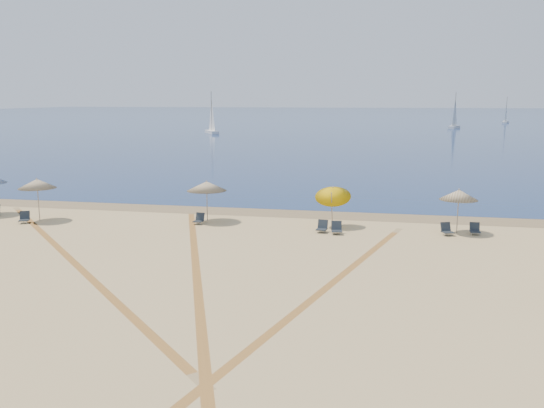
# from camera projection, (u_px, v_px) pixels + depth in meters

# --- Properties ---
(ocean) EXTENTS (500.00, 500.00, 0.00)m
(ocean) POSITION_uv_depth(u_px,v_px,m) (370.00, 116.00, 230.55)
(ocean) COLOR #0C2151
(ocean) RESTS_ON ground
(wet_sand) EXTENTS (500.00, 500.00, 0.00)m
(wet_sand) POSITION_uv_depth(u_px,v_px,m) (284.00, 213.00, 36.67)
(wet_sand) COLOR olive
(wet_sand) RESTS_ON ground
(umbrella_1) EXTENTS (2.20, 2.20, 2.57)m
(umbrella_1) POSITION_uv_depth(u_px,v_px,m) (37.00, 184.00, 33.99)
(umbrella_1) COLOR gray
(umbrella_1) RESTS_ON ground
(umbrella_2) EXTENTS (2.35, 2.35, 2.46)m
(umbrella_2) POSITION_uv_depth(u_px,v_px,m) (207.00, 186.00, 33.77)
(umbrella_2) COLOR gray
(umbrella_2) RESTS_ON ground
(umbrella_3) EXTENTS (2.03, 2.08, 2.68)m
(umbrella_3) POSITION_uv_depth(u_px,v_px,m) (333.00, 192.00, 32.30)
(umbrella_3) COLOR gray
(umbrella_3) RESTS_ON ground
(umbrella_4) EXTENTS (2.04, 2.04, 2.44)m
(umbrella_4) POSITION_uv_depth(u_px,v_px,m) (459.00, 195.00, 30.89)
(umbrella_4) COLOR gray
(umbrella_4) RESTS_ON ground
(chair_2) EXTENTS (0.78, 0.83, 0.67)m
(chair_2) POSITION_uv_depth(u_px,v_px,m) (24.00, 218.00, 33.71)
(chair_2) COLOR black
(chair_2) RESTS_ON ground
(chair_3) EXTENTS (0.59, 0.67, 0.64)m
(chair_3) POSITION_uv_depth(u_px,v_px,m) (199.00, 219.00, 33.43)
(chair_3) COLOR black
(chair_3) RESTS_ON ground
(chair_4) EXTENTS (0.63, 0.71, 0.67)m
(chair_4) POSITION_uv_depth(u_px,v_px,m) (322.00, 227.00, 31.35)
(chair_4) COLOR black
(chair_4) RESTS_ON ground
(chair_5) EXTENTS (0.66, 0.74, 0.68)m
(chair_5) POSITION_uv_depth(u_px,v_px,m) (337.00, 228.00, 30.97)
(chair_5) COLOR black
(chair_5) RESTS_ON ground
(chair_6) EXTENTS (0.76, 0.81, 0.67)m
(chair_6) POSITION_uv_depth(u_px,v_px,m) (447.00, 230.00, 30.71)
(chair_6) COLOR black
(chair_6) RESTS_ON ground
(chair_7) EXTENTS (0.53, 0.62, 0.63)m
(chair_7) POSITION_uv_depth(u_px,v_px,m) (475.00, 229.00, 30.86)
(chair_7) COLOR black
(chair_7) RESTS_ON ground
(sailboat_0) EXTENTS (3.47, 5.90, 8.59)m
(sailboat_0) POSITION_uv_depth(u_px,v_px,m) (455.00, 117.00, 137.46)
(sailboat_0) COLOR white
(sailboat_0) RESTS_ON ocean
(sailboat_1) EXTENTS (2.83, 5.23, 7.57)m
(sailboat_1) POSITION_uv_depth(u_px,v_px,m) (506.00, 115.00, 166.78)
(sailboat_1) COLOR white
(sailboat_1) RESTS_ON ocean
(sailboat_2) EXTENTS (4.31, 5.62, 8.53)m
(sailboat_2) POSITION_uv_depth(u_px,v_px,m) (212.00, 121.00, 117.45)
(sailboat_2) COLOR white
(sailboat_2) RESTS_ON ocean
(tire_tracks) EXTENTS (48.82, 42.93, 0.00)m
(tire_tracks) POSITION_uv_depth(u_px,v_px,m) (175.00, 280.00, 23.08)
(tire_tracks) COLOR tan
(tire_tracks) RESTS_ON ground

